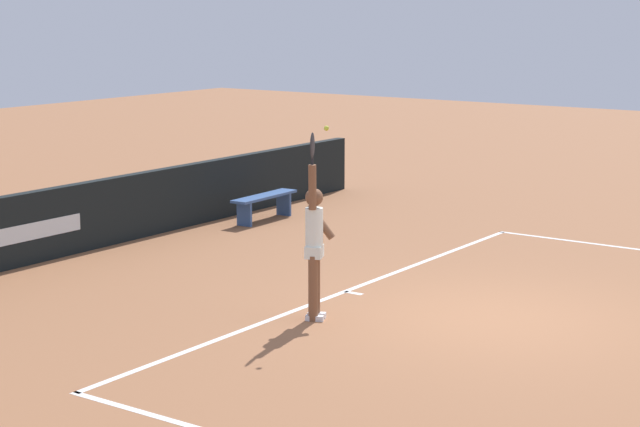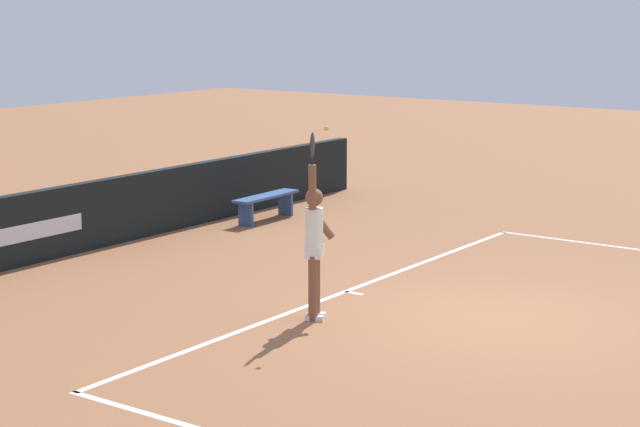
# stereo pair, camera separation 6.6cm
# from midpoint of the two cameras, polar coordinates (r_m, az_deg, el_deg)

# --- Properties ---
(ground_plane) EXTENTS (60.00, 60.00, 0.00)m
(ground_plane) POSITION_cam_midpoint_polar(r_m,az_deg,el_deg) (14.97, 8.78, -5.35)
(ground_plane) COLOR #98603D
(court_lines) EXTENTS (10.57, 5.62, 0.00)m
(court_lines) POSITION_cam_midpoint_polar(r_m,az_deg,el_deg) (14.82, 10.05, -5.55)
(court_lines) COLOR white
(court_lines) RESTS_ON ground
(back_wall) EXTENTS (15.16, 0.21, 1.17)m
(back_wall) POSITION_cam_midpoint_polar(r_m,az_deg,el_deg) (19.28, -11.70, -0.05)
(back_wall) COLOR black
(back_wall) RESTS_ON ground
(tennis_player) EXTENTS (0.51, 0.41, 2.52)m
(tennis_player) POSITION_cam_midpoint_polar(r_m,az_deg,el_deg) (14.47, -0.42, -1.48)
(tennis_player) COLOR brown
(tennis_player) RESTS_ON ground
(tennis_ball) EXTENTS (0.07, 0.07, 0.07)m
(tennis_ball) POSITION_cam_midpoint_polar(r_m,az_deg,el_deg) (14.04, 0.20, 4.44)
(tennis_ball) COLOR #D3DE35
(courtside_bench_near) EXTENTS (1.72, 0.41, 0.50)m
(courtside_bench_near) POSITION_cam_midpoint_polar(r_m,az_deg,el_deg) (21.33, -2.98, 0.66)
(courtside_bench_near) COLOR #365893
(courtside_bench_near) RESTS_ON ground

